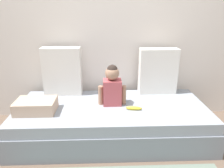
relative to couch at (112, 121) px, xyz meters
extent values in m
plane|color=brown|center=(0.00, 0.00, -0.19)|extent=(12.00, 12.00, 0.00)
cube|color=silver|center=(0.00, 0.60, 1.04)|extent=(5.33, 0.10, 2.46)
cube|color=gray|center=(0.00, 0.00, -0.06)|extent=(2.13, 0.94, 0.26)
cube|color=#8C939E|center=(0.00, 0.00, 0.13)|extent=(2.06, 0.91, 0.12)
cube|color=silver|center=(-0.59, 0.37, 0.48)|extent=(0.45, 0.16, 0.58)
cube|color=silver|center=(0.59, 0.37, 0.47)|extent=(0.46, 0.16, 0.56)
cube|color=#B24C51|center=(0.01, 0.04, 0.34)|extent=(0.20, 0.16, 0.28)
sphere|color=#9E755B|center=(0.01, 0.04, 0.55)|extent=(0.15, 0.15, 0.15)
sphere|color=#2D231E|center=(0.01, 0.04, 0.59)|extent=(0.12, 0.12, 0.12)
cylinder|color=#9E755B|center=(-0.12, 0.04, 0.30)|extent=(0.06, 0.06, 0.21)
cylinder|color=#9E755B|center=(0.13, 0.04, 0.30)|extent=(0.06, 0.06, 0.21)
ellipsoid|color=yellow|center=(0.23, -0.12, 0.22)|extent=(0.17, 0.07, 0.04)
cube|color=tan|center=(-0.78, -0.12, 0.26)|extent=(0.40, 0.28, 0.13)
camera|label=1|loc=(-0.08, -2.13, 1.21)|focal=34.10mm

